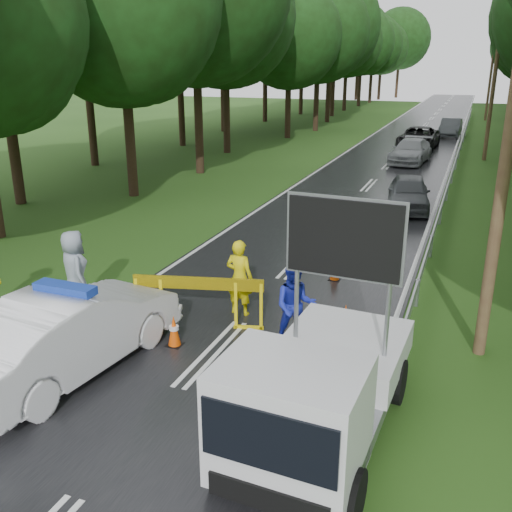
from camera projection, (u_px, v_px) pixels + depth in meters
The scene contains 19 objects.
ground at pixel (213, 353), 11.91m from camera, with size 160.00×160.00×0.00m, color #204212.
road at pixel (402, 151), 38.40m from camera, with size 7.00×140.00×0.02m, color black.
guardrail at pixel (460, 146), 36.68m from camera, with size 0.12×60.06×0.70m.
utility_pole_mid at pixel (495, 73), 33.23m from camera, with size 1.40×0.24×10.00m.
utility_pole_far at pixel (492, 68), 56.18m from camera, with size 1.40×0.24×10.00m.
police_sedan at pixel (70, 332), 11.01m from camera, with size 2.34×5.17×1.81m.
work_truck at pixel (316, 391), 8.70m from camera, with size 2.31×4.79×3.74m.
barrier at pixel (198, 290), 12.77m from camera, with size 2.89×0.79×1.23m.
officer at pixel (239, 278), 13.45m from camera, with size 0.68×0.45×1.86m, color yellow.
civilian at pixel (295, 306), 11.93m from camera, with size 0.90×0.70×1.84m, color #1925A8.
bystander_right at pixel (75, 270), 13.77m from camera, with size 0.97×0.63×1.98m, color #8994A5.
queue_car_first at pixel (408, 193), 23.20m from camera, with size 1.63×4.05×1.38m, color #414549.
queue_car_second at pixel (411, 151), 33.79m from camera, with size 1.92×4.73×1.37m, color #9C9EA3.
queue_car_third at pixel (418, 138), 39.13m from camera, with size 2.45×5.31×1.48m, color black.
queue_car_fourth at pixel (451, 128), 45.37m from camera, with size 1.50×4.29×1.41m, color #42464A.
cone_center at pixel (174, 331), 12.11m from camera, with size 0.33×0.33×0.70m.
cone_far at pixel (335, 269), 15.75m from camera, with size 0.32×0.32×0.68m.
cone_left_mid at pixel (127, 309), 13.03m from camera, with size 0.39×0.39×0.82m.
cone_right at pixel (345, 320), 12.55m from camera, with size 0.35×0.35×0.75m.
Camera 1 is at (4.65, -9.58, 5.80)m, focal length 40.00 mm.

